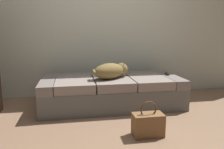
{
  "coord_description": "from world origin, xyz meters",
  "views": [
    {
      "loc": [
        -0.57,
        -2.26,
        1.09
      ],
      "look_at": [
        0.0,
        0.91,
        0.48
      ],
      "focal_mm": 36.71,
      "sensor_mm": 36.0,
      "label": 1
    }
  ],
  "objects_px": {
    "couch": "(111,91)",
    "handbag": "(148,124)",
    "dog_tan": "(111,71)",
    "tv_remote": "(167,74)"
  },
  "relations": [
    {
      "from": "couch",
      "to": "handbag",
      "type": "bearing_deg",
      "value": -79.19
    },
    {
      "from": "dog_tan",
      "to": "handbag",
      "type": "height_order",
      "value": "dog_tan"
    },
    {
      "from": "couch",
      "to": "tv_remote",
      "type": "relative_size",
      "value": 13.33
    },
    {
      "from": "dog_tan",
      "to": "tv_remote",
      "type": "xyz_separation_m",
      "value": [
        0.89,
        0.12,
        -0.1
      ]
    },
    {
      "from": "dog_tan",
      "to": "handbag",
      "type": "distance_m",
      "value": 1.08
    },
    {
      "from": "couch",
      "to": "handbag",
      "type": "xyz_separation_m",
      "value": [
        0.2,
        -1.06,
        -0.09
      ]
    },
    {
      "from": "tv_remote",
      "to": "handbag",
      "type": "relative_size",
      "value": 0.4
    },
    {
      "from": "couch",
      "to": "tv_remote",
      "type": "distance_m",
      "value": 0.91
    },
    {
      "from": "handbag",
      "to": "dog_tan",
      "type": "bearing_deg",
      "value": 102.6
    },
    {
      "from": "couch",
      "to": "handbag",
      "type": "distance_m",
      "value": 1.08
    }
  ]
}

